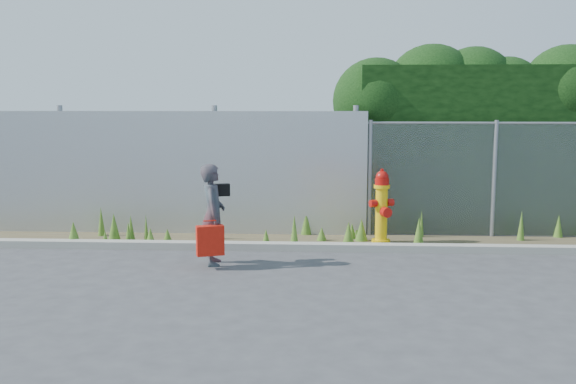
{
  "coord_description": "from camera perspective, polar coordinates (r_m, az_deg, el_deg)",
  "views": [
    {
      "loc": [
        0.22,
        -8.23,
        2.35
      ],
      "look_at": [
        -0.3,
        1.4,
        1.0
      ],
      "focal_mm": 40.0,
      "sensor_mm": 36.0,
      "label": 1
    }
  ],
  "objects": [
    {
      "name": "ground",
      "position": [
        8.56,
        1.51,
        -7.97
      ],
      "size": [
        80.0,
        80.0,
        0.0
      ],
      "primitive_type": "plane",
      "color": "#3C3C3F",
      "rests_on": "ground"
    },
    {
      "name": "curb",
      "position": [
        10.29,
        1.8,
        -4.9
      ],
      "size": [
        16.0,
        0.22,
        0.12
      ],
      "primitive_type": "cube",
      "color": "gray",
      "rests_on": "ground"
    },
    {
      "name": "weed_strip",
      "position": [
        10.9,
        0.5,
        -3.77
      ],
      "size": [
        16.0,
        1.36,
        0.54
      ],
      "color": "#4D412C",
      "rests_on": "ground"
    },
    {
      "name": "corrugated_fence",
      "position": [
        11.82,
        -13.98,
        1.68
      ],
      "size": [
        8.5,
        0.21,
        2.3
      ],
      "color": "#B0B4B7",
      "rests_on": "ground"
    },
    {
      "name": "chainlink_fence",
      "position": [
        12.0,
        22.7,
        1.04
      ],
      "size": [
        6.5,
        0.07,
        2.05
      ],
      "color": "gray",
      "rests_on": "ground"
    },
    {
      "name": "hedge",
      "position": [
        12.85,
        21.1,
        5.59
      ],
      "size": [
        7.8,
        1.88,
        3.44
      ],
      "color": "black",
      "rests_on": "ground"
    },
    {
      "name": "fire_hydrant",
      "position": [
        10.8,
        8.31,
        -1.38
      ],
      "size": [
        0.42,
        0.38,
        1.26
      ],
      "rotation": [
        0.0,
        0.0,
        0.4
      ],
      "color": "yellow",
      "rests_on": "ground"
    },
    {
      "name": "woman",
      "position": [
        9.36,
        -6.7,
        -2.0
      ],
      "size": [
        0.43,
        0.58,
        1.47
      ],
      "primitive_type": "imported",
      "rotation": [
        0.0,
        0.0,
        1.72
      ],
      "color": "#0E555C",
      "rests_on": "ground"
    },
    {
      "name": "red_tote_bag",
      "position": [
        9.18,
        -6.93,
        -4.3
      ],
      "size": [
        0.39,
        0.14,
        0.51
      ],
      "rotation": [
        0.0,
        0.0,
        0.34
      ],
      "color": "#B5160A"
    },
    {
      "name": "black_shoulder_bag",
      "position": [
        9.52,
        -5.94,
        0.19
      ],
      "size": [
        0.24,
        0.1,
        0.18
      ],
      "rotation": [
        0.0,
        0.0,
        0.28
      ],
      "color": "black"
    }
  ]
}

